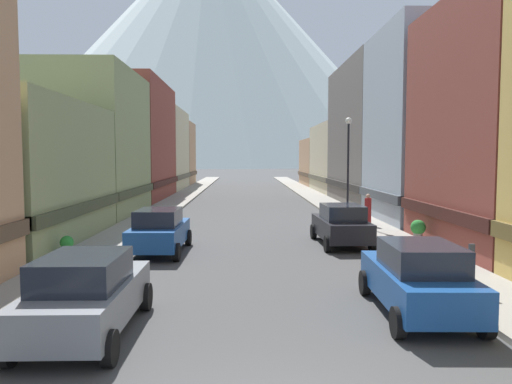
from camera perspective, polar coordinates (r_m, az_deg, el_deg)
name	(u,v)px	position (r m, az deg, el deg)	size (l,w,h in m)	color
sidewalk_left	(175,202)	(41.80, -9.39, -1.13)	(2.50, 100.00, 0.15)	gray
sidewalk_right	(323,201)	(41.92, 7.79, -1.10)	(2.50, 100.00, 0.15)	gray
storefront_left_1	(11,175)	(24.04, -26.56, 1.74)	(6.59, 10.72, 6.29)	#8C9966
storefront_left_2	(61,146)	(34.43, -21.69, 4.96)	(9.95, 10.06, 9.39)	#8C9966
storefront_left_3	(114,143)	(45.87, -16.17, 5.47)	(9.45, 13.41, 10.49)	brown
storefront_left_4	(146,152)	(58.47, -12.63, 4.61)	(8.90, 12.21, 9.27)	beige
storefront_left_5	(159,155)	(68.92, -11.24, 4.24)	(9.69, 8.32, 8.55)	tan
storefront_right_2	(445,129)	(31.07, 21.10, 6.82)	(8.06, 8.32, 11.28)	#99A5B2
storefront_right_3	(397,137)	(41.68, 16.07, 6.19)	(9.31, 13.56, 11.32)	#66605B
storefront_right_4	(356,160)	(54.38, 11.51, 3.68)	(8.67, 12.96, 7.34)	beige
storefront_right_5	(336,163)	(66.51, 9.33, 3.29)	(9.11, 11.10, 6.20)	tan
car_left_0	(86,294)	(11.31, -19.12, -11.15)	(2.06, 4.40, 1.78)	slate
car_left_1	(159,231)	(19.98, -11.15, -4.43)	(2.13, 4.43, 1.78)	#19478C
car_right_0	(418,278)	(12.68, 18.33, -9.48)	(2.19, 4.46, 1.78)	#19478C
car_right_1	(341,225)	(21.69, 9.88, -3.74)	(2.18, 4.45, 1.78)	black
parking_meter_near	(471,261)	(14.66, 23.74, -7.34)	(0.14, 0.10, 1.33)	#595960
potted_plant_0	(418,229)	(22.08, 18.31, -4.14)	(0.64, 0.64, 1.01)	gray
potted_plant_1	(67,247)	(19.58, -21.12, -5.94)	(0.53, 0.53, 0.77)	gray
pedestrian_0	(368,211)	(27.12, 12.87, -2.14)	(0.36, 0.36, 1.71)	maroon
streetlamp_right	(348,154)	(27.73, 10.66, 4.33)	(0.36, 0.36, 5.86)	black
mountain_backdrop	(209,47)	(273.26, -5.46, 16.47)	(220.93, 220.93, 125.12)	silver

